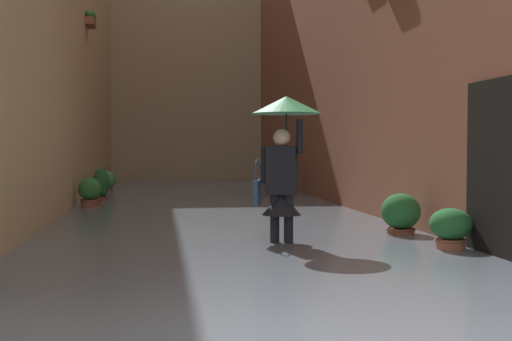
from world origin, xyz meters
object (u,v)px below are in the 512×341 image
at_px(potted_plant_near_left, 451,232).
at_px(potted_plant_far_right, 90,195).
at_px(potted_plant_mid_right, 101,188).
at_px(potted_plant_far_left, 290,184).
at_px(potted_plant_mid_left, 401,217).
at_px(potted_plant_near_right, 106,184).
at_px(person_wading, 284,148).

height_order(potted_plant_near_left, potted_plant_far_right, potted_plant_far_right).
bearing_deg(potted_plant_mid_right, potted_plant_far_left, -165.76).
height_order(potted_plant_mid_left, potted_plant_mid_right, potted_plant_mid_right).
distance_m(potted_plant_mid_left, potted_plant_near_left, 1.37).
bearing_deg(potted_plant_far_right, potted_plant_mid_left, 134.99).
relative_size(potted_plant_mid_left, potted_plant_far_right, 0.96).
height_order(potted_plant_far_left, potted_plant_far_right, potted_plant_far_left).
bearing_deg(potted_plant_near_right, potted_plant_mid_left, 120.54).
bearing_deg(potted_plant_far_left, person_wading, 77.80).
relative_size(person_wading, potted_plant_mid_left, 2.75).
distance_m(person_wading, potted_plant_far_right, 6.20).
relative_size(person_wading, potted_plant_far_left, 2.44).
xyz_separation_m(potted_plant_mid_right, potted_plant_near_left, (-4.78, 7.73, -0.10)).
bearing_deg(potted_plant_near_left, potted_plant_far_right, -51.60).
relative_size(person_wading, potted_plant_far_right, 2.64).
xyz_separation_m(person_wading, potted_plant_near_left, (-1.89, 0.78, -1.02)).
distance_m(person_wading, potted_plant_mid_right, 7.59).
height_order(person_wading, potted_plant_far_left, person_wading).
height_order(person_wading, potted_plant_near_left, person_wading).
distance_m(potted_plant_far_left, potted_plant_far_right, 5.48).
bearing_deg(potted_plant_mid_right, potted_plant_near_left, 121.71).
height_order(potted_plant_far_left, potted_plant_near_right, potted_plant_far_left).
distance_m(potted_plant_near_right, potted_plant_far_right, 3.22).
relative_size(potted_plant_far_left, potted_plant_far_right, 1.08).
xyz_separation_m(potted_plant_mid_left, potted_plant_far_right, (4.77, -4.77, 0.01)).
bearing_deg(potted_plant_near_left, person_wading, -22.39).
height_order(person_wading, potted_plant_mid_right, person_wading).
height_order(potted_plant_near_right, potted_plant_far_right, potted_plant_near_right).
relative_size(potted_plant_mid_left, potted_plant_near_right, 0.93).
xyz_separation_m(potted_plant_mid_left, potted_plant_far_left, (0.04, -7.55, 0.06)).
relative_size(potted_plant_mid_left, potted_plant_far_left, 0.89).
distance_m(person_wading, potted_plant_far_left, 8.37).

